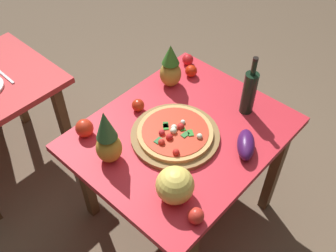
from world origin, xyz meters
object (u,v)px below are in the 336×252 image
pineapple_right (171,68)px  melon (175,185)px  wine_bottle (249,92)px  tomato_near_board (196,216)px  tomato_beside_pepper (188,60)px  eggplant (246,145)px  bell_pepper (84,128)px  tomato_by_bottle (138,105)px  tomato_at_corner (191,71)px  pizza_board (175,135)px  pizza (175,132)px  display_table (182,143)px  knife_utensil (6,77)px  pineapple_left (108,139)px

pineapple_right → melon: 0.81m
wine_bottle → pineapple_right: wine_bottle is taller
tomato_near_board → tomato_beside_pepper: size_ratio=1.05×
wine_bottle → eggplant: (-0.25, -0.17, -0.10)m
eggplant → tomato_near_board: (-0.49, -0.07, -0.01)m
tomato_beside_pepper → wine_bottle: bearing=-101.5°
bell_pepper → tomato_by_bottle: size_ratio=1.45×
bell_pepper → tomato_near_board: size_ratio=1.39×
tomato_at_corner → eggplant: bearing=-115.0°
pizza_board → tomato_near_board: size_ratio=6.31×
eggplant → tomato_by_bottle: eggplant is taller
pizza → melon: size_ratio=2.26×
tomato_near_board → display_table: bearing=47.2°
display_table → knife_utensil: 1.19m
pizza → melon: (-0.28, -0.25, 0.05)m
melon → knife_utensil: size_ratio=0.99×
pizza → wine_bottle: 0.47m
pineapple_left → melon: pineapple_left is taller
tomato_by_bottle → bell_pepper: bearing=167.2°
wine_bottle → tomato_near_board: bearing=-162.0°
tomato_near_board → knife_utensil: (-0.03, 1.52, -0.03)m
bell_pepper → tomato_near_board: 0.77m
tomato_near_board → pineapple_left: bearing=92.0°
tomato_by_bottle → tomato_beside_pepper: same height
pizza → tomato_by_bottle: bearing=86.6°
tomato_near_board → tomato_at_corner: same height
bell_pepper → knife_utensil: size_ratio=0.58×
tomato_by_bottle → melon: bearing=-118.5°
pineapple_right → tomato_at_corner: pineapple_right is taller
tomato_by_bottle → eggplant: bearing=-75.5°
melon → wine_bottle: bearing=7.1°
bell_pepper → knife_utensil: bell_pepper is taller
tomato_at_corner → tomato_by_bottle: tomato_at_corner is taller
wine_bottle → tomato_beside_pepper: size_ratio=5.12×
pizza_board → tomato_at_corner: bearing=30.9°
melon → eggplant: 0.46m
pizza_board → tomato_by_bottle: tomato_by_bottle is taller
display_table → pizza_board: (-0.06, 0.00, 0.11)m
wine_bottle → melon: wine_bottle is taller
melon → tomato_beside_pepper: bearing=37.1°
pizza → tomato_near_board: 0.50m
tomato_at_corner → knife_utensil: tomato_at_corner is taller
wine_bottle → bell_pepper: 0.91m
pizza → knife_utensil: size_ratio=2.24×
tomato_beside_pepper → display_table: bearing=-142.3°
pizza_board → pineapple_left: 0.38m
pizza → bell_pepper: bell_pepper is taller
knife_utensil → wine_bottle: bearing=-58.0°
tomato_by_bottle → display_table: bearing=-81.7°
bell_pepper → tomato_at_corner: bell_pepper is taller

